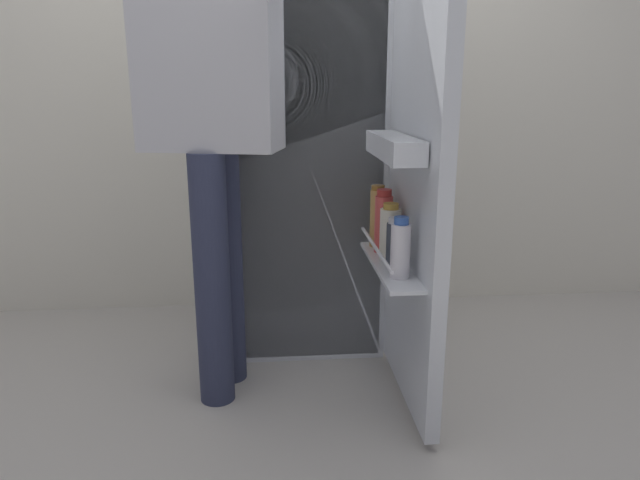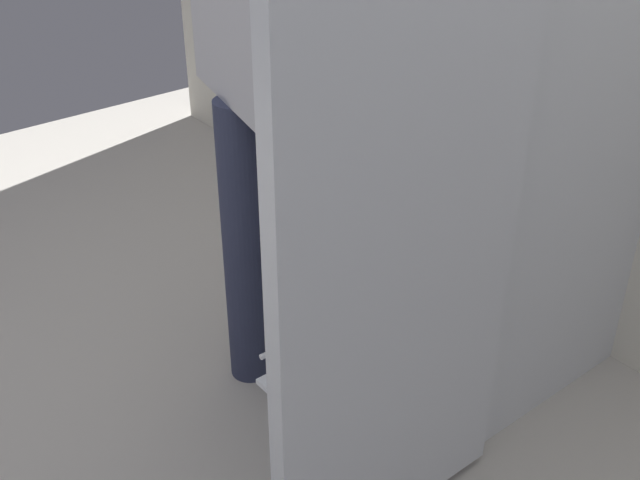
% 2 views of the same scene
% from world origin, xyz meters
% --- Properties ---
extents(ground_plane, '(5.15, 5.15, 0.00)m').
position_xyz_m(ground_plane, '(0.00, 0.00, 0.00)').
color(ground_plane, '#B7B2A8').
extents(kitchen_wall, '(4.40, 0.10, 2.49)m').
position_xyz_m(kitchen_wall, '(0.00, 0.95, 1.24)').
color(kitchen_wall, silver).
rests_on(kitchen_wall, ground_plane).
extents(refrigerator, '(0.71, 1.29, 1.76)m').
position_xyz_m(refrigerator, '(0.02, 0.53, 0.88)').
color(refrigerator, silver).
rests_on(refrigerator, ground_plane).
extents(person, '(0.57, 0.82, 1.73)m').
position_xyz_m(person, '(-0.28, 0.06, 1.05)').
color(person, '#2D334C').
rests_on(person, ground_plane).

